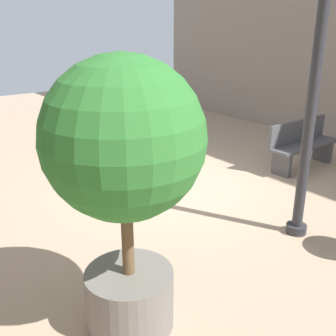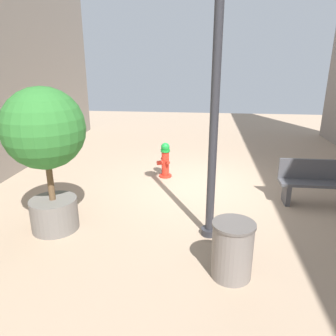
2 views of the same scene
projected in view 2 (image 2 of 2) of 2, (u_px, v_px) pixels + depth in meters
ground_plane at (196, 186)px, 7.88m from camera, size 23.40×23.40×0.00m
fire_hydrant at (165, 160)px, 8.38m from camera, size 0.39×0.40×0.92m
bench_near at (321, 182)px, 6.80m from camera, size 1.73×0.44×0.95m
planter_tree at (45, 141)px, 5.38m from camera, size 1.38×1.38×2.56m
street_lamp at (216, 84)px, 4.87m from camera, size 0.36×0.36×4.23m
trash_bin at (232, 250)px, 4.48m from camera, size 0.60×0.60×0.84m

